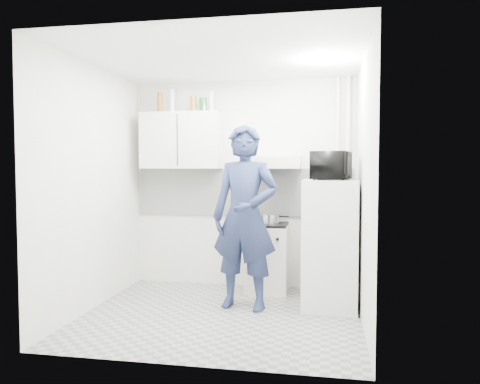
# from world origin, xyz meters

# --- Properties ---
(floor) EXTENTS (2.80, 2.80, 0.00)m
(floor) POSITION_xyz_m (0.00, 0.00, 0.00)
(floor) COLOR gray
(floor) RESTS_ON ground
(ceiling) EXTENTS (2.80, 2.80, 0.00)m
(ceiling) POSITION_xyz_m (0.00, 0.00, 2.60)
(ceiling) COLOR white
(ceiling) RESTS_ON wall_back
(wall_back) EXTENTS (2.80, 0.00, 2.80)m
(wall_back) POSITION_xyz_m (0.00, 1.25, 1.30)
(wall_back) COLOR silver
(wall_back) RESTS_ON floor
(wall_left) EXTENTS (0.00, 2.60, 2.60)m
(wall_left) POSITION_xyz_m (-1.40, 0.00, 1.30)
(wall_left) COLOR silver
(wall_left) RESTS_ON floor
(wall_right) EXTENTS (0.00, 2.60, 2.60)m
(wall_right) POSITION_xyz_m (1.40, 0.00, 1.30)
(wall_right) COLOR silver
(wall_right) RESTS_ON floor
(person) EXTENTS (0.78, 0.57, 1.97)m
(person) POSITION_xyz_m (0.20, 0.29, 0.98)
(person) COLOR #1D2746
(person) RESTS_ON floor
(stove) EXTENTS (0.50, 0.50, 0.81)m
(stove) POSITION_xyz_m (0.35, 1.00, 0.40)
(stove) COLOR silver
(stove) RESTS_ON floor
(fridge) EXTENTS (0.60, 0.60, 1.38)m
(fridge) POSITION_xyz_m (1.10, 0.44, 0.69)
(fridge) COLOR silver
(fridge) RESTS_ON floor
(stove_top) EXTENTS (0.48, 0.48, 0.03)m
(stove_top) POSITION_xyz_m (0.35, 1.00, 0.82)
(stove_top) COLOR black
(stove_top) RESTS_ON stove
(saucepan) EXTENTS (0.19, 0.19, 0.11)m
(saucepan) POSITION_xyz_m (0.39, 1.01, 0.89)
(saucepan) COLOR silver
(saucepan) RESTS_ON stove_top
(microwave) EXTENTS (0.59, 0.45, 0.30)m
(microwave) POSITION_xyz_m (1.10, 0.44, 1.53)
(microwave) COLOR black
(microwave) RESTS_ON fridge
(bottle_b) EXTENTS (0.07, 0.07, 0.26)m
(bottle_b) POSITION_xyz_m (-1.03, 1.07, 2.33)
(bottle_b) COLOR brown
(bottle_b) RESTS_ON upper_cabinet
(bottle_c) EXTENTS (0.07, 0.07, 0.29)m
(bottle_c) POSITION_xyz_m (-0.87, 1.07, 2.35)
(bottle_c) COLOR #B2B7BC
(bottle_c) RESTS_ON upper_cabinet
(canister_a) EXTENTS (0.08, 0.08, 0.20)m
(canister_a) POSITION_xyz_m (-0.60, 1.07, 2.30)
(canister_a) COLOR brown
(canister_a) RESTS_ON upper_cabinet
(canister_b) EXTENTS (0.09, 0.09, 0.18)m
(canister_b) POSITION_xyz_m (-0.47, 1.07, 2.29)
(canister_b) COLOR #144C1E
(canister_b) RESTS_ON upper_cabinet
(bottle_e) EXTENTS (0.06, 0.06, 0.24)m
(bottle_e) POSITION_xyz_m (-0.36, 1.07, 2.32)
(bottle_e) COLOR #B2B7BC
(bottle_e) RESTS_ON upper_cabinet
(upper_cabinet) EXTENTS (1.00, 0.35, 0.70)m
(upper_cabinet) POSITION_xyz_m (-0.75, 1.07, 1.85)
(upper_cabinet) COLOR silver
(upper_cabinet) RESTS_ON wall_back
(range_hood) EXTENTS (0.60, 0.50, 0.14)m
(range_hood) POSITION_xyz_m (0.45, 1.00, 1.57)
(range_hood) COLOR silver
(range_hood) RESTS_ON wall_back
(backsplash) EXTENTS (2.74, 0.03, 0.60)m
(backsplash) POSITION_xyz_m (0.00, 1.24, 1.20)
(backsplash) COLOR white
(backsplash) RESTS_ON wall_back
(pipe_a) EXTENTS (0.05, 0.05, 2.60)m
(pipe_a) POSITION_xyz_m (1.30, 1.17, 1.30)
(pipe_a) COLOR silver
(pipe_a) RESTS_ON floor
(pipe_b) EXTENTS (0.04, 0.04, 2.60)m
(pipe_b) POSITION_xyz_m (1.18, 1.17, 1.30)
(pipe_b) COLOR silver
(pipe_b) RESTS_ON floor
(ceiling_spot_fixture) EXTENTS (0.10, 0.10, 0.02)m
(ceiling_spot_fixture) POSITION_xyz_m (1.00, 0.20, 2.57)
(ceiling_spot_fixture) COLOR white
(ceiling_spot_fixture) RESTS_ON ceiling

